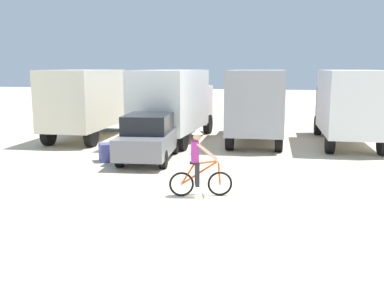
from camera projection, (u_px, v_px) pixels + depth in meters
name	position (u px, v px, depth m)	size (l,w,h in m)	color
ground_plane	(154.00, 211.00, 10.60)	(120.00, 120.00, 0.00)	beige
box_truck_cream_rv	(89.00, 100.00, 21.27)	(2.57, 6.82, 3.35)	beige
box_truck_white_box	(174.00, 102.00, 20.45)	(2.68, 6.85, 3.35)	white
box_truck_grey_hauler	(257.00, 102.00, 20.17)	(2.57, 6.82, 3.35)	#9E9EA3
box_truck_avon_van	(349.00, 103.00, 19.46)	(2.54, 6.81, 3.35)	white
sedan_parked	(149.00, 137.00, 16.28)	(2.13, 4.34, 1.76)	slate
cyclist_orange_shirt	(199.00, 166.00, 11.72)	(1.69, 0.62, 1.82)	black
supply_crate	(109.00, 152.00, 16.23)	(0.70, 0.64, 0.67)	#4C5199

